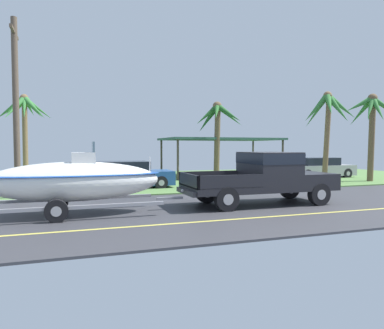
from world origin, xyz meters
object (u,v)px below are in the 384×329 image
boat_on_trailer (74,181)px  carport_awning (220,140)px  pickup_truck_towing (268,175)px  utility_pole (16,105)px  palm_tree_near_left (217,121)px  parked_sedan_far (319,168)px  palm_tree_mid (328,113)px  parked_sedan_near (126,175)px  palm_tree_near_right (371,115)px  palm_tree_far_left (23,113)px

boat_on_trailer → carport_awning: carport_awning is taller
pickup_truck_towing → utility_pole: utility_pole is taller
utility_pole → palm_tree_near_left: bearing=25.1°
pickup_truck_towing → utility_pole: bearing=154.3°
parked_sedan_far → palm_tree_mid: size_ratio=0.89×
parked_sedan_far → parked_sedan_near: bearing=-171.3°
carport_awning → palm_tree_mid: (3.90, -6.34, 1.40)m
pickup_truck_towing → palm_tree_near_left: palm_tree_near_left is taller
palm_tree_near_left → utility_pole: bearing=-154.9°
parked_sedan_far → palm_tree_near_left: bearing=172.9°
pickup_truck_towing → palm_tree_near_right: (10.07, 5.23, 2.91)m
parked_sedan_near → parked_sedan_far: bearing=8.7°
carport_awning → palm_tree_far_left: palm_tree_far_left is taller
parked_sedan_near → utility_pole: 5.97m
boat_on_trailer → palm_tree_far_left: (-2.64, 11.53, 3.03)m
palm_tree_far_left → palm_tree_near_left: bearing=-10.9°
carport_awning → palm_tree_mid: size_ratio=1.51×
parked_sedan_far → palm_tree_near_left: (-7.04, 0.88, 3.03)m
palm_tree_near_left → palm_tree_far_left: palm_tree_far_left is taller
parked_sedan_far → palm_tree_near_left: palm_tree_near_left is taller
parked_sedan_near → palm_tree_far_left: (-5.17, 5.09, 3.41)m
parked_sedan_far → carport_awning: size_ratio=0.59×
palm_tree_mid → palm_tree_far_left: 17.58m
boat_on_trailer → palm_tree_near_right: palm_tree_near_right is taller
palm_tree_near_right → utility_pole: size_ratio=0.73×
parked_sedan_near → palm_tree_mid: size_ratio=0.87×
carport_awning → palm_tree_far_left: size_ratio=1.53×
parked_sedan_near → carport_awning: bearing=34.9°
palm_tree_near_left → utility_pole: 11.94m
parked_sedan_far → carport_awning: (-5.87, 3.10, 1.91)m
palm_tree_mid → utility_pole: 15.90m
palm_tree_near_left → palm_tree_mid: size_ratio=0.94×
boat_on_trailer → palm_tree_near_right: bearing=17.2°
parked_sedan_near → palm_tree_far_left: 8.01m
boat_on_trailer → palm_tree_near_left: bearing=47.0°
palm_tree_near_right → palm_tree_mid: bearing=-179.7°
palm_tree_near_right → palm_tree_mid: palm_tree_near_right is taller
boat_on_trailer → palm_tree_mid: palm_tree_mid is taller
parked_sedan_far → palm_tree_near_left: 7.71m
pickup_truck_towing → palm_tree_far_left: palm_tree_far_left is taller
pickup_truck_towing → parked_sedan_far: (8.95, 8.46, -0.38)m
parked_sedan_near → carport_awning: carport_awning is taller
utility_pole → palm_tree_mid: bearing=3.4°
parked_sedan_far → palm_tree_mid: 5.04m
boat_on_trailer → carport_awning: bearing=49.5°
carport_awning → palm_tree_near_right: (7.00, -6.33, 1.38)m
palm_tree_mid → parked_sedan_far: bearing=58.7°
boat_on_trailer → utility_pole: utility_pole is taller
pickup_truck_towing → carport_awning: 12.05m
utility_pole → parked_sedan_far: bearing=13.2°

